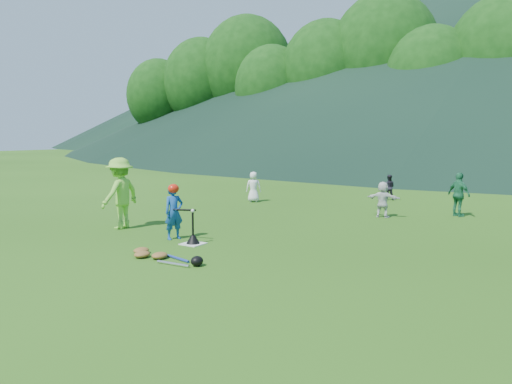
# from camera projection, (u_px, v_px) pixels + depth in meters

# --- Properties ---
(ground) EXTENTS (120.00, 120.00, 0.00)m
(ground) POSITION_uv_depth(u_px,v_px,m) (193.00, 244.00, 10.86)
(ground) COLOR #264F12
(ground) RESTS_ON ground
(home_plate) EXTENTS (0.45, 0.45, 0.02)m
(home_plate) POSITION_uv_depth(u_px,v_px,m) (193.00, 244.00, 10.86)
(home_plate) COLOR silver
(home_plate) RESTS_ON ground
(baseball) EXTENTS (0.08, 0.08, 0.08)m
(baseball) POSITION_uv_depth(u_px,v_px,m) (193.00, 211.00, 10.77)
(baseball) COLOR white
(baseball) RESTS_ON batting_tee
(batter_child) EXTENTS (0.44, 0.53, 1.24)m
(batter_child) POSITION_uv_depth(u_px,v_px,m) (174.00, 212.00, 11.32)
(batter_child) COLOR navy
(batter_child) RESTS_ON ground
(adult_coach) EXTENTS (0.76, 1.21, 1.80)m
(adult_coach) POSITION_uv_depth(u_px,v_px,m) (120.00, 193.00, 12.59)
(adult_coach) COLOR #7ECF3C
(adult_coach) RESTS_ON ground
(fielder_a) EXTENTS (0.62, 0.56, 1.07)m
(fielder_a) POSITION_uv_depth(u_px,v_px,m) (253.00, 187.00, 17.50)
(fielder_a) COLOR white
(fielder_a) RESTS_ON ground
(fielder_b) EXTENTS (0.53, 0.47, 0.92)m
(fielder_b) POSITION_uv_depth(u_px,v_px,m) (389.00, 187.00, 18.04)
(fielder_b) COLOR black
(fielder_b) RESTS_ON ground
(fielder_c) EXTENTS (0.81, 0.65, 1.28)m
(fielder_c) POSITION_uv_depth(u_px,v_px,m) (459.00, 195.00, 14.42)
(fielder_c) COLOR #227147
(fielder_c) RESTS_ON ground
(fielder_d) EXTENTS (0.98, 0.37, 1.04)m
(fielder_d) POSITION_uv_depth(u_px,v_px,m) (383.00, 199.00, 14.28)
(fielder_d) COLOR silver
(fielder_d) RESTS_ON ground
(batting_tee) EXTENTS (0.30, 0.30, 0.68)m
(batting_tee) POSITION_uv_depth(u_px,v_px,m) (193.00, 238.00, 10.84)
(batting_tee) COLOR black
(batting_tee) RESTS_ON home_plate
(batter_gear) EXTENTS (0.73, 0.26, 0.60)m
(batter_gear) POSITION_uv_depth(u_px,v_px,m) (174.00, 190.00, 11.24)
(batter_gear) COLOR red
(batter_gear) RESTS_ON ground
(equipment_pile) EXTENTS (1.80, 0.56, 0.19)m
(equipment_pile) POSITION_uv_depth(u_px,v_px,m) (159.00, 255.00, 9.58)
(equipment_pile) COLOR olive
(equipment_pile) RESTS_ON ground
(outfield_fence) EXTENTS (70.07, 0.08, 1.33)m
(outfield_fence) POSITION_uv_depth(u_px,v_px,m) (461.00, 158.00, 34.03)
(outfield_fence) COLOR gray
(outfield_fence) RESTS_ON ground
(tree_line) EXTENTS (70.04, 11.40, 14.82)m
(tree_line) POSITION_uv_depth(u_px,v_px,m) (484.00, 57.00, 37.88)
(tree_line) COLOR #382314
(tree_line) RESTS_ON ground
(distant_hills) EXTENTS (155.00, 140.00, 32.00)m
(distant_hills) POSITION_uv_depth(u_px,v_px,m) (484.00, 56.00, 81.20)
(distant_hills) COLOR black
(distant_hills) RESTS_ON ground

